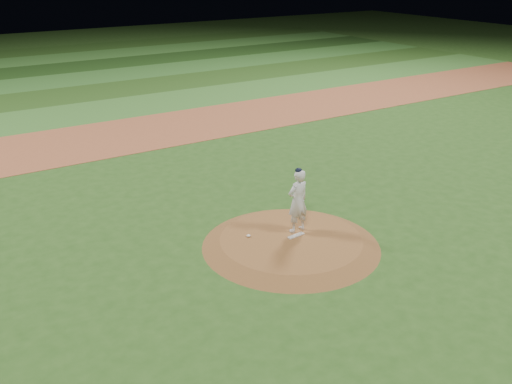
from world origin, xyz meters
name	(u,v)px	position (x,y,z in m)	size (l,w,h in m)	color
ground	(291,246)	(0.00, 0.00, 0.00)	(120.00, 120.00, 0.00)	#29521A
infield_dirt_band	(127,135)	(0.00, 14.00, 0.01)	(70.00, 6.00, 0.02)	#9B5130
outfield_stripe_0	(92,112)	(0.00, 19.50, 0.01)	(70.00, 5.00, 0.02)	#377028
outfield_stripe_1	(68,95)	(0.00, 24.50, 0.01)	(70.00, 5.00, 0.02)	#254B18
outfield_stripe_2	(48,82)	(0.00, 29.50, 0.01)	(70.00, 5.00, 0.02)	#326B27
outfield_stripe_3	(32,71)	(0.00, 34.50, 0.01)	(70.00, 5.00, 0.02)	#1C3F14
outfield_stripe_4	(18,62)	(0.00, 39.50, 0.01)	(70.00, 5.00, 0.02)	#357028
outfield_stripe_5	(6,54)	(0.00, 44.50, 0.01)	(70.00, 5.00, 0.02)	#254C18
pitchers_mound	(291,242)	(0.00, 0.00, 0.12)	(5.50, 5.50, 0.25)	brown
pitching_rubber	(296,236)	(0.23, 0.05, 0.26)	(0.60, 0.15, 0.03)	silver
rosin_bag	(248,236)	(-1.04, 0.80, 0.28)	(0.13, 0.13, 0.07)	white
pitcher_on_mound	(298,201)	(0.47, 0.33, 1.29)	(0.79, 0.55, 2.11)	silver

